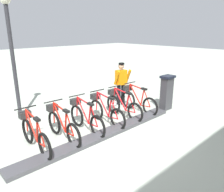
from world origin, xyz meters
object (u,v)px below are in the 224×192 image
bike_docked_0 (137,100)px  bike_docked_1 (122,105)px  bike_docked_2 (105,111)px  bike_docked_5 (34,134)px  bike_docked_3 (85,117)px  worker_near_rack (121,82)px  bike_docked_4 (62,125)px  lamp_post (11,41)px  payment_kiosk (167,92)px

bike_docked_0 → bike_docked_1: bearing=90.0°
bike_docked_2 → bike_docked_5: (0.00, 2.32, 0.00)m
bike_docked_2 → bike_docked_3: size_ratio=1.00×
bike_docked_0 → bike_docked_1: same height
bike_docked_0 → bike_docked_2: (0.00, 1.54, 0.00)m
bike_docked_0 → bike_docked_5: size_ratio=1.00×
bike_docked_5 → worker_near_rack: bearing=-76.7°
bike_docked_1 → bike_docked_0: bearing=-90.0°
bike_docked_4 → worker_near_rack: size_ratio=1.04×
bike_docked_0 → worker_near_rack: 1.06m
bike_docked_0 → bike_docked_3: same height
bike_docked_3 → worker_near_rack: 2.64m
bike_docked_5 → lamp_post: size_ratio=0.44×
bike_docked_0 → payment_kiosk: bearing=-120.7°
payment_kiosk → worker_near_rack: (1.51, 0.85, 0.24)m
payment_kiosk → lamp_post: bearing=56.9°
bike_docked_5 → bike_docked_2: bearing=-90.0°
bike_docked_4 → bike_docked_5: size_ratio=1.00×
payment_kiosk → bike_docked_3: (0.57, 3.28, -0.24)m
bike_docked_1 → bike_docked_3: size_ratio=1.00×
bike_docked_2 → payment_kiosk: bearing=-102.8°
bike_docked_3 → bike_docked_5: (0.00, 1.54, 0.00)m
payment_kiosk → worker_near_rack: bearing=29.5°
worker_near_rack → bike_docked_1: bearing=136.7°
bike_docked_2 → bike_docked_3: same height
payment_kiosk → bike_docked_3: bearing=80.1°
worker_near_rack → lamp_post: bearing=69.3°
bike_docked_2 → bike_docked_1: bearing=-90.0°
bike_docked_3 → lamp_post: lamp_post is taller
payment_kiosk → bike_docked_3: size_ratio=0.74×
worker_near_rack → lamp_post: 4.06m
worker_near_rack → lamp_post: (1.31, 3.47, 1.64)m
payment_kiosk → bike_docked_0: 1.15m
payment_kiosk → lamp_post: 5.50m
payment_kiosk → bike_docked_5: 4.86m
bike_docked_2 → bike_docked_5: same height
lamp_post → bike_docked_5: bearing=167.6°
lamp_post → bike_docked_3: bearing=-155.0°
payment_kiosk → bike_docked_1: 1.84m
bike_docked_3 → worker_near_rack: worker_near_rack is taller
bike_docked_1 → bike_docked_4: 2.32m
bike_docked_1 → bike_docked_5: size_ratio=1.00×
bike_docked_1 → worker_near_rack: 1.37m
payment_kiosk → worker_near_rack: worker_near_rack is taller
bike_docked_3 → bike_docked_4: 0.77m
bike_docked_0 → bike_docked_1: (0.00, 0.77, 0.00)m
lamp_post → bike_docked_1: bearing=-131.0°
bike_docked_0 → bike_docked_3: size_ratio=1.00×
payment_kiosk → bike_docked_2: 2.58m
payment_kiosk → bike_docked_1: size_ratio=0.74×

